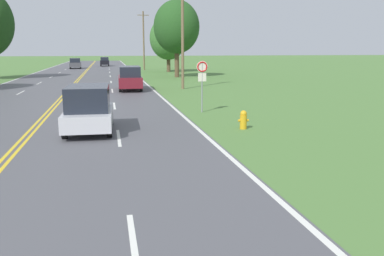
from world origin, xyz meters
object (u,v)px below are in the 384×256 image
car_maroon_suv_approaching (130,78)px  car_dark_grey_van_mid_near (75,63)px  car_silver_van_nearest (89,108)px  car_black_suv_mid_far (105,61)px  tree_behind_sign (177,27)px  tree_mid_treeline (168,38)px  traffic_sign (202,74)px  fire_hydrant (243,120)px

car_maroon_suv_approaching → car_dark_grey_van_mid_near: bearing=-168.1°
car_silver_van_nearest → car_maroon_suv_approaching: (2.60, 16.87, 0.05)m
car_silver_van_nearest → car_black_suv_mid_far: bearing=-178.6°
tree_behind_sign → tree_mid_treeline: 11.48m
traffic_sign → tree_mid_treeline: (3.96, 38.73, 2.78)m
car_maroon_suv_approaching → car_silver_van_nearest: bearing=-7.1°
fire_hydrant → car_black_suv_mid_far: car_black_suv_mid_far is taller
car_maroon_suv_approaching → tree_behind_sign: bearing=158.0°
car_silver_van_nearest → car_dark_grey_van_mid_near: 56.40m
car_silver_van_nearest → car_dark_grey_van_mid_near: (-4.54, 56.22, -0.05)m
tree_behind_sign → car_silver_van_nearest: tree_behind_sign is taller
tree_mid_treeline → car_black_suv_mid_far: (-9.28, 22.34, -3.91)m
traffic_sign → tree_behind_sign: size_ratio=0.30×
car_silver_van_nearest → car_dark_grey_van_mid_near: size_ratio=0.99×
fire_hydrant → car_dark_grey_van_mid_near: car_dark_grey_van_mid_near is taller
car_dark_grey_van_mid_near → tree_mid_treeline: bearing=-136.0°
car_maroon_suv_approaching → car_dark_grey_van_mid_near: 39.99m
tree_mid_treeline → car_silver_van_nearest: tree_mid_treeline is taller
tree_behind_sign → tree_mid_treeline: tree_behind_sign is taller
car_black_suv_mid_far → traffic_sign: bearing=5.3°
tree_behind_sign → car_silver_van_nearest: size_ratio=2.19×
fire_hydrant → tree_behind_sign: (2.60, 32.17, 5.44)m
car_maroon_suv_approaching → fire_hydrant: bearing=13.7°
tree_behind_sign → car_silver_van_nearest: bearing=-105.9°
car_silver_van_nearest → car_black_suv_mid_far: car_silver_van_nearest is taller
fire_hydrant → car_silver_van_nearest: car_silver_van_nearest is taller
tree_behind_sign → car_dark_grey_van_mid_near: 28.68m
car_maroon_suv_approaching → tree_mid_treeline: bearing=166.4°
fire_hydrant → tree_behind_sign: tree_behind_sign is taller
car_dark_grey_van_mid_near → car_black_suv_mid_far: 10.20m
traffic_sign → car_black_suv_mid_far: bearing=95.0°
car_dark_grey_van_mid_near → car_black_suv_mid_far: bearing=-31.5°
tree_mid_treeline → car_black_suv_mid_far: 24.50m
tree_mid_treeline → car_silver_van_nearest: 44.06m
car_silver_van_nearest → tree_behind_sign: bearing=165.8°
fire_hydrant → car_black_suv_mid_far: bearing=95.2°
tree_behind_sign → car_dark_grey_van_mid_near: tree_behind_sign is taller
traffic_sign → tree_mid_treeline: bearing=84.2°
tree_behind_sign → fire_hydrant: bearing=-94.6°
car_silver_van_nearest → car_maroon_suv_approaching: 17.07m
tree_behind_sign → car_black_suv_mid_far: (-8.58, 33.75, -4.92)m
tree_mid_treeline → car_black_suv_mid_far: tree_mid_treeline is taller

